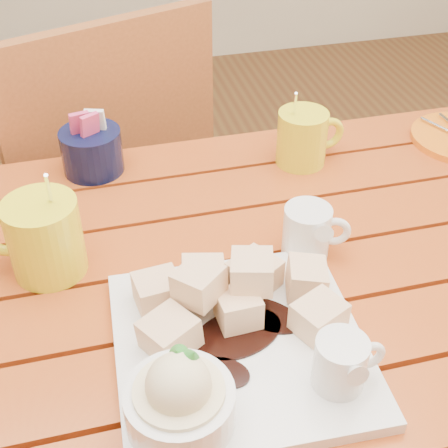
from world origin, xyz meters
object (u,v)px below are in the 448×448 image
object	(u,v)px
table	(214,347)
coffee_mug_left	(42,236)
dessert_plate	(228,346)
chair_far	(101,187)
coffee_mug_right	(303,137)

from	to	relation	value
table	coffee_mug_left	xyz separation A→B (m)	(-0.21, 0.10, 0.16)
table	coffee_mug_left	size ratio (longest dim) A/B	7.25
dessert_plate	coffee_mug_left	distance (m)	0.30
table	chair_far	xyz separation A→B (m)	(-0.11, 0.62, -0.12)
table	coffee_mug_right	world-z (taller)	coffee_mug_right
table	coffee_mug_right	xyz separation A→B (m)	(0.22, 0.28, 0.16)
table	dessert_plate	size ratio (longest dim) A/B	3.94
table	dessert_plate	world-z (taller)	dessert_plate
table	coffee_mug_left	distance (m)	0.28
dessert_plate	coffee_mug_right	xyz separation A→B (m)	(0.24, 0.40, 0.02)
chair_far	table	bearing A→B (deg)	80.06
dessert_plate	coffee_mug_left	world-z (taller)	coffee_mug_left
dessert_plate	coffee_mug_left	xyz separation A→B (m)	(-0.20, 0.22, 0.02)
coffee_mug_left	coffee_mug_right	size ratio (longest dim) A/B	1.17
coffee_mug_right	table	bearing A→B (deg)	-133.31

